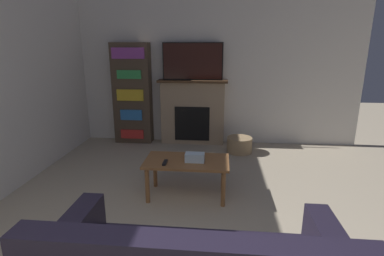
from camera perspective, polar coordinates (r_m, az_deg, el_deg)
name	(u,v)px	position (r m, az deg, el deg)	size (l,w,h in m)	color
wall_back	(204,68)	(5.43, 2.37, 11.31)	(5.44, 0.06, 2.70)	silver
fireplace	(193,112)	(5.41, 0.13, 3.10)	(1.23, 0.28, 1.16)	tan
tv	(193,61)	(5.27, 0.11, 12.58)	(1.05, 0.03, 0.64)	black
coffee_table	(187,165)	(3.53, -0.99, -7.09)	(0.98, 0.53, 0.45)	brown
tissue_box	(195,157)	(3.45, 0.52, -5.62)	(0.22, 0.12, 0.10)	silver
remote_control	(165,163)	(3.42, -5.17, -6.57)	(0.04, 0.15, 0.02)	black
bookshelf	(132,94)	(5.54, -11.29, 6.42)	(0.67, 0.29, 1.79)	#4C3D2D
storage_basket	(239,145)	(5.11, 9.02, -3.16)	(0.42, 0.42, 0.26)	tan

